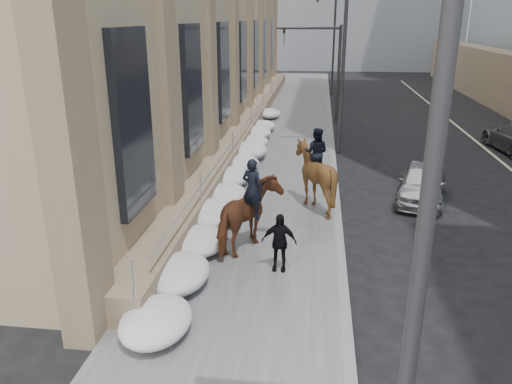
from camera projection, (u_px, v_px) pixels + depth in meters
The scene contains 12 objects.
ground at pixel (237, 293), 12.34m from camera, with size 140.00×140.00×0.00m, color black.
sidewalk at pixel (274, 173), 21.68m from camera, with size 5.00×80.00×0.12m, color #4C4B4E.
curb at pixel (334, 175), 21.37m from camera, with size 0.24×80.00×0.12m, color slate.
streetlight_near at pixel (409, 220), 4.88m from camera, with size 1.71×0.24×8.00m.
streetlight_mid at pixel (340, 59), 23.60m from camera, with size 1.71×0.24×8.00m.
streetlight_far at pixel (332, 40), 42.32m from camera, with size 1.71×0.24×8.00m.
traffic_signal at pixel (325, 58), 31.36m from camera, with size 4.10×0.22×6.00m.
snow_bank at pixel (234, 175), 19.94m from camera, with size 1.70×18.10×0.76m.
mounted_horse_left at pixel (249, 215), 14.04m from camera, with size 1.91×2.65×2.68m.
mounted_horse_right at pixel (315, 174), 17.20m from camera, with size 2.21×2.40×2.80m.
pedestrian at pixel (279, 242), 13.01m from camera, with size 0.93×0.39×1.58m, color black.
car_silver at pixel (422, 183), 18.38m from camera, with size 1.60×3.99×1.36m, color #ACADB4.
Camera 1 is at (1.81, -10.66, 6.46)m, focal length 35.00 mm.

